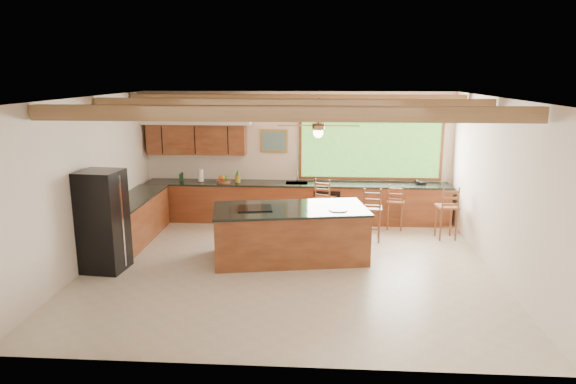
{
  "coord_description": "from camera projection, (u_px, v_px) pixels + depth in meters",
  "views": [
    {
      "loc": [
        0.56,
        -8.7,
        3.4
      ],
      "look_at": [
        -0.06,
        0.8,
        1.19
      ],
      "focal_mm": 32.0,
      "sensor_mm": 36.0,
      "label": 1
    }
  ],
  "objects": [
    {
      "name": "refrigerator",
      "position": [
        103.0,
        221.0,
        8.92
      ],
      "size": [
        0.75,
        0.74,
        1.78
      ],
      "rotation": [
        0.0,
        0.0,
        -0.09
      ],
      "color": "black",
      "rests_on": "ground"
    },
    {
      "name": "counter_run",
      "position": [
        260.0,
        206.0,
        11.66
      ],
      "size": [
        7.12,
        3.1,
        1.23
      ],
      "color": "brown",
      "rests_on": "ground"
    },
    {
      "name": "room_shell",
      "position": [
        282.0,
        140.0,
        9.41
      ],
      "size": [
        7.27,
        6.54,
        3.02
      ],
      "color": "silver",
      "rests_on": "ground"
    },
    {
      "name": "ground",
      "position": [
        289.0,
        266.0,
        9.26
      ],
      "size": [
        7.2,
        7.2,
        0.0
      ],
      "primitive_type": "plane",
      "color": "beige",
      "rests_on": "ground"
    },
    {
      "name": "bar_stool_c",
      "position": [
        396.0,
        203.0,
        11.31
      ],
      "size": [
        0.45,
        0.45,
        1.04
      ],
      "rotation": [
        0.0,
        0.0,
        -0.22
      ],
      "color": "brown",
      "rests_on": "ground"
    },
    {
      "name": "bar_stool_b",
      "position": [
        325.0,
        199.0,
        11.39
      ],
      "size": [
        0.53,
        0.53,
        1.15
      ],
      "rotation": [
        0.0,
        0.0,
        -0.35
      ],
      "color": "brown",
      "rests_on": "ground"
    },
    {
      "name": "island",
      "position": [
        290.0,
        233.0,
        9.57
      ],
      "size": [
        3.0,
        1.79,
        1.0
      ],
      "rotation": [
        0.0,
        0.0,
        0.17
      ],
      "color": "brown",
      "rests_on": "ground"
    },
    {
      "name": "bar_stool_a",
      "position": [
        372.0,
        210.0,
        10.5
      ],
      "size": [
        0.44,
        0.44,
        1.15
      ],
      "rotation": [
        0.0,
        0.0,
        -0.09
      ],
      "color": "brown",
      "rests_on": "ground"
    },
    {
      "name": "bar_stool_d",
      "position": [
        448.0,
        208.0,
        10.62
      ],
      "size": [
        0.45,
        0.45,
        1.15
      ],
      "rotation": [
        0.0,
        0.0,
        0.1
      ],
      "color": "brown",
      "rests_on": "ground"
    }
  ]
}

